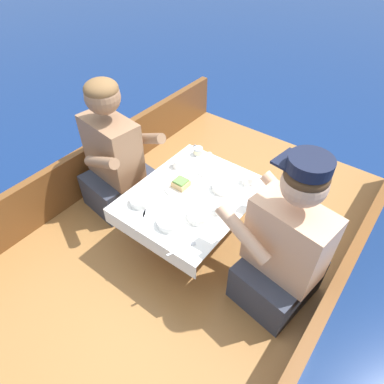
{
  "coord_description": "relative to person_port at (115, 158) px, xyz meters",
  "views": [
    {
      "loc": [
        0.92,
        -1.24,
        2.15
      ],
      "look_at": [
        0.0,
        -0.03,
        0.75
      ],
      "focal_mm": 32.0,
      "sensor_mm": 36.0,
      "label": 1
    }
  ],
  "objects": [
    {
      "name": "ground_plane",
      "position": [
        0.64,
        0.06,
        -0.74
      ],
      "size": [
        60.0,
        60.0,
        0.0
      ],
      "primitive_type": "plane",
      "color": "navy"
    },
    {
      "name": "boat_deck",
      "position": [
        0.64,
        0.06,
        -0.57
      ],
      "size": [
        1.93,
        2.83,
        0.34
      ],
      "primitive_type": "cube",
      "color": "#9E6B38",
      "rests_on": "ground_plane"
    },
    {
      "name": "gunwale_port",
      "position": [
        -0.29,
        0.06,
        -0.21
      ],
      "size": [
        0.06,
        2.83,
        0.37
      ],
      "primitive_type": "cube",
      "color": "brown",
      "rests_on": "boat_deck"
    },
    {
      "name": "gunwale_starboard",
      "position": [
        1.57,
        0.06,
        -0.21
      ],
      "size": [
        0.06,
        2.83,
        0.37
      ],
      "primitive_type": "cube",
      "color": "brown",
      "rests_on": "boat_deck"
    },
    {
      "name": "cockpit_table",
      "position": [
        0.64,
        0.04,
        -0.04
      ],
      "size": [
        0.68,
        0.83,
        0.39
      ],
      "color": "#B2B2B7",
      "rests_on": "boat_deck"
    },
    {
      "name": "person_port",
      "position": [
        0.0,
        0.0,
        0.0
      ],
      "size": [
        0.56,
        0.5,
        0.96
      ],
      "rotation": [
        0.0,
        0.0,
        -0.13
      ],
      "color": "#333847",
      "rests_on": "boat_deck"
    },
    {
      "name": "person_starboard",
      "position": [
        1.28,
        -0.01,
        0.0
      ],
      "size": [
        0.57,
        0.51,
        0.99
      ],
      "rotation": [
        0.0,
        0.0,
        2.98
      ],
      "color": "#333847",
      "rests_on": "boat_deck"
    },
    {
      "name": "plate_sandwich",
      "position": [
        0.54,
        0.05,
        -0.0
      ],
      "size": [
        0.21,
        0.21,
        0.01
      ],
      "color": "white",
      "rests_on": "cockpit_table"
    },
    {
      "name": "plate_bread",
      "position": [
        0.6,
        0.29,
        -0.0
      ],
      "size": [
        0.17,
        0.17,
        0.01
      ],
      "color": "white",
      "rests_on": "cockpit_table"
    },
    {
      "name": "sandwich",
      "position": [
        0.54,
        0.05,
        0.03
      ],
      "size": [
        0.09,
        0.09,
        0.05
      ],
      "rotation": [
        0.0,
        0.0,
        -0.01
      ],
      "color": "tan",
      "rests_on": "plate_sandwich"
    },
    {
      "name": "bowl_port_near",
      "position": [
        0.76,
        0.19,
        0.02
      ],
      "size": [
        0.14,
        0.14,
        0.04
      ],
      "color": "white",
      "rests_on": "cockpit_table"
    },
    {
      "name": "bowl_starboard_near",
      "position": [
        0.79,
        -0.1,
        0.02
      ],
      "size": [
        0.13,
        0.13,
        0.04
      ],
      "color": "white",
      "rests_on": "cockpit_table"
    },
    {
      "name": "bowl_center_far",
      "position": [
        0.69,
        -0.23,
        0.02
      ],
      "size": [
        0.14,
        0.14,
        0.04
      ],
      "color": "white",
      "rests_on": "cockpit_table"
    },
    {
      "name": "bowl_port_far",
      "position": [
        0.44,
        -0.2,
        0.02
      ],
      "size": [
        0.13,
        0.13,
        0.04
      ],
      "color": "white",
      "rests_on": "cockpit_table"
    },
    {
      "name": "coffee_cup_port",
      "position": [
        0.4,
        0.2,
        0.02
      ],
      "size": [
        0.09,
        0.06,
        0.05
      ],
      "color": "white",
      "rests_on": "cockpit_table"
    },
    {
      "name": "coffee_cup_starboard",
      "position": [
        0.86,
        0.02,
        0.02
      ],
      "size": [
        0.09,
        0.06,
        0.06
      ],
      "color": "white",
      "rests_on": "cockpit_table"
    },
    {
      "name": "coffee_cup_center",
      "position": [
        0.85,
        0.34,
        0.02
      ],
      "size": [
        0.1,
        0.07,
        0.06
      ],
      "color": "white",
      "rests_on": "cockpit_table"
    },
    {
      "name": "tin_can",
      "position": [
        0.42,
        0.39,
        0.02
      ],
      "size": [
        0.07,
        0.07,
        0.05
      ],
      "color": "silver",
      "rests_on": "cockpit_table"
    },
    {
      "name": "utensil_spoon_center",
      "position": [
        0.51,
        0.42,
        -0.0
      ],
      "size": [
        0.12,
        0.14,
        0.01
      ],
      "rotation": [
        0.0,
        0.0,
        2.25
      ],
      "color": "silver",
      "rests_on": "cockpit_table"
    },
    {
      "name": "utensil_knife_port",
      "position": [
        0.54,
        -0.3,
        -0.0
      ],
      "size": [
        0.08,
        0.16,
        0.0
      ],
      "rotation": [
        0.0,
        0.0,
        2.0
      ],
      "color": "silver",
      "rests_on": "cockpit_table"
    },
    {
      "name": "utensil_spoon_starboard",
      "position": [
        0.5,
        -0.24,
        -0.0
      ],
      "size": [
        0.12,
        0.14,
        0.01
      ],
      "rotation": [
        0.0,
        0.0,
        2.24
      ],
      "color": "silver",
      "rests_on": "cockpit_table"
    },
    {
      "name": "utensil_fork_port",
      "position": [
        0.35,
        0.4,
        -0.0
      ],
      "size": [
        0.02,
        0.17,
        0.0
      ],
      "rotation": [
        0.0,
        0.0,
        1.62
      ],
      "color": "silver",
      "rests_on": "cockpit_table"
    },
    {
      "name": "utensil_knife_starboard",
      "position": [
        0.36,
        -0.01,
        -0.0
      ],
      "size": [
        0.05,
        0.17,
        0.0
      ],
      "rotation": [
        0.0,
        0.0,
        1.37
      ],
      "color": "silver",
      "rests_on": "cockpit_table"
    },
    {
      "name": "utensil_spoon_port",
      "position": [
        0.86,
        -0.3,
        -0.0
      ],
      "size": [
        0.08,
        0.16,
        0.01
      ],
      "rotation": [
        0.0,
        0.0,
        1.17
      ],
      "color": "silver",
      "rests_on": "cockpit_table"
    }
  ]
}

